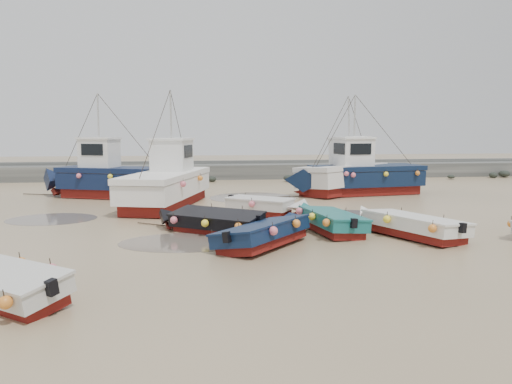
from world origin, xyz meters
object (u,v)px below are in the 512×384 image
cabin_boat_2 (358,174)px  cabin_boat_3 (349,172)px  person (174,210)px  dinghy_2 (328,218)px  cabin_boat_0 (104,175)px  dinghy_4 (210,218)px  dinghy_6 (407,222)px  dinghy_1 (270,230)px  dinghy_5 (267,204)px  cabin_boat_1 (170,181)px

cabin_boat_2 → cabin_boat_3: (-0.35, 0.83, 0.03)m
cabin_boat_2 → person: size_ratio=5.90×
dinghy_2 → cabin_boat_0: size_ratio=0.61×
dinghy_4 → person: bearing=50.2°
dinghy_2 → dinghy_6: same height
dinghy_1 → cabin_boat_0: bearing=161.4°
dinghy_2 → dinghy_4: same height
cabin_boat_2 → person: 12.34m
person → cabin_boat_2: bearing=-164.2°
cabin_boat_3 → dinghy_2: bearing=-57.8°
dinghy_1 → cabin_boat_3: 15.65m
dinghy_5 → dinghy_6: bearing=77.0°
cabin_boat_0 → cabin_boat_1: size_ratio=0.85×
dinghy_5 → person: bearing=-81.9°
dinghy_1 → dinghy_2: bearing=78.7°
dinghy_2 → cabin_boat_0: cabin_boat_0 is taller
dinghy_4 → cabin_boat_3: (9.40, 11.17, 0.82)m
dinghy_4 → dinghy_5: size_ratio=1.13×
cabin_boat_2 → person: bearing=103.1°
dinghy_1 → person: (-3.67, 8.35, -0.54)m
dinghy_2 → cabin_boat_2: bearing=56.3°
person → dinghy_2: bearing=129.5°
dinghy_6 → cabin_boat_2: cabin_boat_2 is taller
cabin_boat_3 → person: bearing=-100.0°
dinghy_4 → dinghy_1: bearing=-107.6°
dinghy_4 → cabin_boat_0: size_ratio=0.57×
dinghy_4 → dinghy_5: (2.85, 3.47, 0.01)m
dinghy_6 → cabin_boat_2: (2.16, 12.11, 0.79)m
cabin_boat_0 → cabin_boat_3: 15.36m
dinghy_2 → dinghy_5: same height
person → cabin_boat_0: bearing=-56.9°
dinghy_4 → cabin_boat_1: bearing=48.4°
cabin_boat_1 → dinghy_4: bearing=-59.1°
cabin_boat_0 → dinghy_6: bearing=-112.8°
dinghy_6 → person: size_ratio=3.49×
dinghy_6 → cabin_boat_1: size_ratio=0.55×
cabin_boat_1 → cabin_boat_2: bearing=30.7°
dinghy_4 → cabin_boat_0: cabin_boat_0 is taller
dinghy_2 → dinghy_5: bearing=106.7°
dinghy_1 → cabin_boat_2: cabin_boat_2 is taller
cabin_boat_1 → person: bearing=-65.0°
dinghy_1 → dinghy_5: same height
dinghy_1 → dinghy_6: same height
cabin_boat_1 → cabin_boat_3: bearing=35.0°
dinghy_5 → person: 5.05m
cabin_boat_0 → cabin_boat_2: same height
person → dinghy_1: bearing=107.5°
dinghy_1 → dinghy_6: size_ratio=0.87×
dinghy_2 → person: 8.96m
dinghy_2 → person: (-6.40, 6.24, -0.55)m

